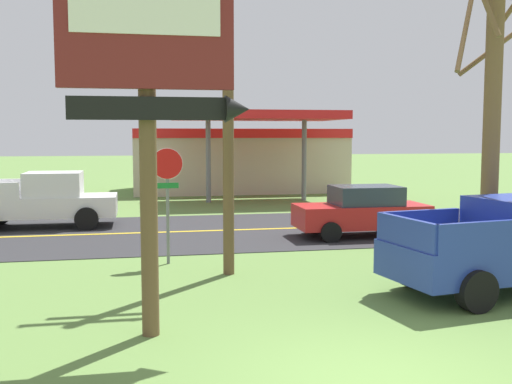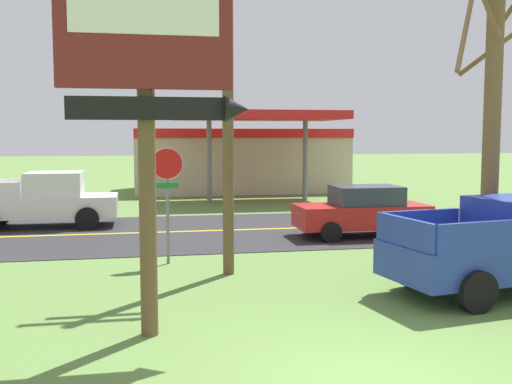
{
  "view_description": "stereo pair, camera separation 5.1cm",
  "coord_description": "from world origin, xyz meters",
  "px_view_note": "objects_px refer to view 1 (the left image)",
  "views": [
    {
      "loc": [
        -3.0,
        -7.21,
        3.27
      ],
      "look_at": [
        0.0,
        8.0,
        1.8
      ],
      "focal_mm": 42.38,
      "sensor_mm": 36.0,
      "label": 1
    },
    {
      "loc": [
        -2.95,
        -7.22,
        3.27
      ],
      "look_at": [
        0.0,
        8.0,
        1.8
      ],
      "focal_mm": 42.38,
      "sensor_mm": 36.0,
      "label": 2
    }
  ],
  "objects_px": {
    "bare_tree": "(492,106)",
    "gas_station": "(238,158)",
    "motel_sign": "(150,54)",
    "utility_pole": "(228,79)",
    "stop_sign": "(167,184)",
    "pickup_white_on_road": "(43,200)",
    "pickup_blue_parked_on_lawn": "(510,246)",
    "car_red_far_lane": "(362,211)"
  },
  "relations": [
    {
      "from": "motel_sign",
      "to": "car_red_far_lane",
      "type": "bearing_deg",
      "value": 51.33
    },
    {
      "from": "stop_sign",
      "to": "pickup_blue_parked_on_lawn",
      "type": "bearing_deg",
      "value": -30.97
    },
    {
      "from": "stop_sign",
      "to": "bare_tree",
      "type": "relative_size",
      "value": 0.4
    },
    {
      "from": "utility_pole",
      "to": "car_red_far_lane",
      "type": "bearing_deg",
      "value": 41.1
    },
    {
      "from": "utility_pole",
      "to": "pickup_white_on_road",
      "type": "bearing_deg",
      "value": 122.69
    },
    {
      "from": "gas_station",
      "to": "utility_pole",
      "type": "bearing_deg",
      "value": -100.08
    },
    {
      "from": "bare_tree",
      "to": "pickup_white_on_road",
      "type": "height_order",
      "value": "bare_tree"
    },
    {
      "from": "motel_sign",
      "to": "bare_tree",
      "type": "relative_size",
      "value": 0.9
    },
    {
      "from": "stop_sign",
      "to": "pickup_white_on_road",
      "type": "distance_m",
      "value": 8.09
    },
    {
      "from": "bare_tree",
      "to": "stop_sign",
      "type": "bearing_deg",
      "value": 162.7
    },
    {
      "from": "motel_sign",
      "to": "pickup_blue_parked_on_lawn",
      "type": "xyz_separation_m",
      "value": [
        7.36,
        1.49,
        -3.56
      ]
    },
    {
      "from": "utility_pole",
      "to": "motel_sign",
      "type": "bearing_deg",
      "value": -113.77
    },
    {
      "from": "gas_station",
      "to": "pickup_blue_parked_on_lawn",
      "type": "xyz_separation_m",
      "value": [
        1.81,
        -23.55,
        -0.98
      ]
    },
    {
      "from": "motel_sign",
      "to": "pickup_blue_parked_on_lawn",
      "type": "height_order",
      "value": "motel_sign"
    },
    {
      "from": "motel_sign",
      "to": "utility_pole",
      "type": "distance_m",
      "value": 4.58
    },
    {
      "from": "utility_pole",
      "to": "pickup_blue_parked_on_lawn",
      "type": "height_order",
      "value": "utility_pole"
    },
    {
      "from": "motel_sign",
      "to": "pickup_blue_parked_on_lawn",
      "type": "bearing_deg",
      "value": 11.46
    },
    {
      "from": "utility_pole",
      "to": "bare_tree",
      "type": "distance_m",
      "value": 6.22
    },
    {
      "from": "gas_station",
      "to": "pickup_white_on_road",
      "type": "relative_size",
      "value": 2.31
    },
    {
      "from": "utility_pole",
      "to": "bare_tree",
      "type": "height_order",
      "value": "utility_pole"
    },
    {
      "from": "pickup_blue_parked_on_lawn",
      "to": "pickup_white_on_road",
      "type": "bearing_deg",
      "value": 134.54
    },
    {
      "from": "motel_sign",
      "to": "stop_sign",
      "type": "xyz_separation_m",
      "value": [
        0.51,
        5.61,
        -2.5
      ]
    },
    {
      "from": "stop_sign",
      "to": "bare_tree",
      "type": "bearing_deg",
      "value": -17.3
    },
    {
      "from": "pickup_white_on_road",
      "to": "motel_sign",
      "type": "bearing_deg",
      "value": -74.34
    },
    {
      "from": "gas_station",
      "to": "motel_sign",
      "type": "bearing_deg",
      "value": -102.5
    },
    {
      "from": "pickup_blue_parked_on_lawn",
      "to": "car_red_far_lane",
      "type": "height_order",
      "value": "pickup_blue_parked_on_lawn"
    },
    {
      "from": "stop_sign",
      "to": "pickup_white_on_road",
      "type": "relative_size",
      "value": 0.57
    },
    {
      "from": "utility_pole",
      "to": "pickup_blue_parked_on_lawn",
      "type": "bearing_deg",
      "value": -26.07
    },
    {
      "from": "bare_tree",
      "to": "gas_station",
      "type": "distance_m",
      "value": 21.99
    },
    {
      "from": "stop_sign",
      "to": "motel_sign",
      "type": "bearing_deg",
      "value": -95.15
    },
    {
      "from": "car_red_far_lane",
      "to": "utility_pole",
      "type": "bearing_deg",
      "value": -138.9
    },
    {
      "from": "bare_tree",
      "to": "gas_station",
      "type": "height_order",
      "value": "bare_tree"
    },
    {
      "from": "gas_station",
      "to": "car_red_far_lane",
      "type": "xyz_separation_m",
      "value": [
        1.29,
        -16.5,
        -1.11
      ]
    },
    {
      "from": "gas_station",
      "to": "pickup_blue_parked_on_lawn",
      "type": "height_order",
      "value": "gas_station"
    },
    {
      "from": "pickup_blue_parked_on_lawn",
      "to": "bare_tree",
      "type": "bearing_deg",
      "value": 71.14
    },
    {
      "from": "bare_tree",
      "to": "gas_station",
      "type": "bearing_deg",
      "value": 96.35
    },
    {
      "from": "motel_sign",
      "to": "stop_sign",
      "type": "relative_size",
      "value": 2.27
    },
    {
      "from": "gas_station",
      "to": "bare_tree",
      "type": "bearing_deg",
      "value": -83.65
    },
    {
      "from": "pickup_blue_parked_on_lawn",
      "to": "utility_pole",
      "type": "bearing_deg",
      "value": 153.93
    },
    {
      "from": "car_red_far_lane",
      "to": "motel_sign",
      "type": "bearing_deg",
      "value": -128.67
    },
    {
      "from": "motel_sign",
      "to": "utility_pole",
      "type": "height_order",
      "value": "utility_pole"
    },
    {
      "from": "stop_sign",
      "to": "gas_station",
      "type": "relative_size",
      "value": 0.25
    }
  ]
}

